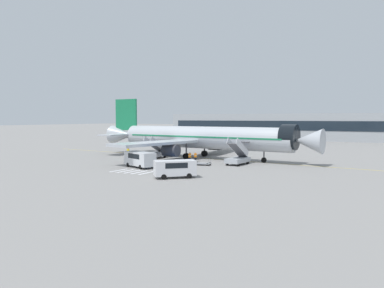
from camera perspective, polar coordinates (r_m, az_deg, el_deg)
name	(u,v)px	position (r m, az deg, el deg)	size (l,w,h in m)	color
ground_plane	(205,158)	(66.48, 2.00, -2.21)	(600.00, 600.00, 0.00)	gray
apron_leadline_yellow	(203,158)	(66.46, 1.74, -2.21)	(0.20, 76.55, 0.01)	gold
apron_stand_patch_blue	(172,165)	(57.66, -3.09, -3.17)	(4.15, 8.75, 0.01)	#2856A8
apron_walkway_bar_0	(119,170)	(52.49, -11.09, -3.95)	(0.44, 3.60, 0.01)	silver
apron_walkway_bar_1	(126,171)	(51.71, -10.09, -4.06)	(0.44, 3.60, 0.01)	silver
apron_walkway_bar_2	(133,172)	(50.96, -9.05, -4.17)	(0.44, 3.60, 0.01)	silver
apron_walkway_bar_3	(140,172)	(50.22, -7.98, -4.28)	(0.44, 3.60, 0.01)	silver
apron_walkway_bar_4	(147,173)	(49.50, -6.88, -4.39)	(0.44, 3.60, 0.01)	silver
airliner	(200,137)	(66.50, 1.26, 1.00)	(42.83, 34.95, 10.97)	#B7BCC4
boarding_stairs_forward	(238,158)	(58.17, 7.01, -2.12)	(2.45, 5.32, 4.26)	#ADB2BA
boarding_stairs_aft	(155,153)	(66.86, -5.65, -1.34)	(2.45, 5.32, 4.03)	#ADB2BA
fuel_tanker	(229,140)	(93.21, 5.70, 0.60)	(9.42, 3.90, 3.35)	#38383D
service_van_0	(140,158)	(54.78, -7.96, -2.16)	(5.91, 3.88, 2.27)	silver
service_van_1	(175,167)	(44.95, -2.62, -3.59)	(4.87, 4.83, 2.12)	silver
baggage_cart	(202,163)	(57.16, 1.55, -2.98)	(2.84, 1.96, 0.87)	gray
ground_crew_0	(128,152)	(69.27, -9.71, -1.18)	(0.44, 0.24, 1.74)	#191E38
ground_crew_1	(195,156)	(60.88, 0.53, -1.89)	(0.49, 0.39, 1.65)	black
ground_crew_2	(190,157)	(60.43, -0.33, -1.93)	(0.32, 0.47, 1.66)	#191E38
traffic_cone_0	(142,160)	(61.70, -7.57, -2.45)	(0.54, 0.54, 0.60)	orange
terminal_building	(337,127)	(126.03, 21.18, 2.42)	(114.46, 12.10, 8.58)	#9EA3A8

